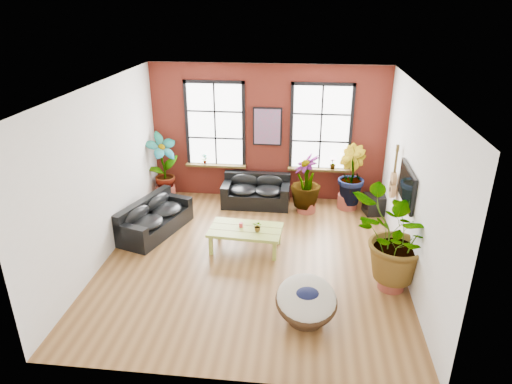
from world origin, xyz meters
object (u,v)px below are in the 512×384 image
Objects in this scene: sofa_back at (256,192)px; papasan_chair at (306,301)px; sofa_left at (154,218)px; coffee_table at (245,231)px.

papasan_chair is (1.33, -4.51, 0.04)m from sofa_back.
papasan_chair is at bearing -110.11° from sofa_left.
coffee_table is at bearing -85.48° from sofa_left.
sofa_back is 1.09× the size of coffee_table.
sofa_left is at bearing 170.23° from coffee_table.
papasan_chair is at bearing -73.32° from sofa_back.
coffee_table is at bearing -89.10° from sofa_back.
papasan_chair is at bearing -55.71° from coffee_table.
coffee_table is (2.18, -0.53, 0.09)m from sofa_left.
sofa_back is 4.70m from papasan_chair.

